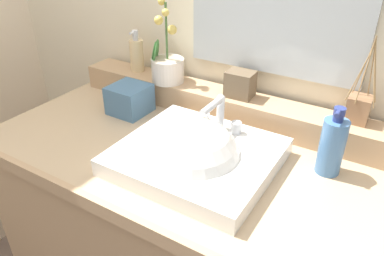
% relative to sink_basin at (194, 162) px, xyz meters
% --- Properties ---
extents(vanity_cabinet, '(1.27, 0.66, 0.88)m').
position_rel_sink_basin_xyz_m(vanity_cabinet, '(-0.07, 0.07, -0.45)').
color(vanity_cabinet, tan).
rests_on(vanity_cabinet, ground).
extents(back_ledge, '(1.19, 0.12, 0.09)m').
position_rel_sink_basin_xyz_m(back_ledge, '(-0.07, 0.32, 0.03)').
color(back_ledge, tan).
rests_on(back_ledge, vanity_cabinet).
extents(sink_basin, '(0.43, 0.40, 0.29)m').
position_rel_sink_basin_xyz_m(sink_basin, '(0.00, 0.00, 0.00)').
color(sink_basin, white).
rests_on(sink_basin, vanity_cabinet).
extents(soap_bar, '(0.07, 0.04, 0.02)m').
position_rel_sink_basin_xyz_m(soap_bar, '(-0.12, 0.12, 0.05)').
color(soap_bar, beige).
rests_on(soap_bar, sink_basin).
extents(potted_plant, '(0.13, 0.12, 0.30)m').
position_rel_sink_basin_xyz_m(potted_plant, '(-0.30, 0.30, 0.14)').
color(potted_plant, silver).
rests_on(potted_plant, back_ledge).
extents(soap_dispenser, '(0.05, 0.06, 0.16)m').
position_rel_sink_basin_xyz_m(soap_dispenser, '(-0.46, 0.33, 0.14)').
color(soap_dispenser, beige).
rests_on(soap_dispenser, back_ledge).
extents(reed_diffuser, '(0.08, 0.09, 0.26)m').
position_rel_sink_basin_xyz_m(reed_diffuser, '(0.36, 0.34, 0.12)').
color(reed_diffuser, '#966B4A').
rests_on(reed_diffuser, back_ledge).
extents(trinket_box, '(0.09, 0.08, 0.09)m').
position_rel_sink_basin_xyz_m(trinket_box, '(-0.02, 0.32, 0.12)').
color(trinket_box, brown).
rests_on(trinket_box, back_ledge).
extents(lotion_bottle, '(0.07, 0.07, 0.20)m').
position_rel_sink_basin_xyz_m(lotion_bottle, '(0.33, 0.17, 0.07)').
color(lotion_bottle, teal).
rests_on(lotion_bottle, vanity_cabinet).
extents(tissue_box, '(0.13, 0.13, 0.10)m').
position_rel_sink_basin_xyz_m(tissue_box, '(-0.37, 0.17, 0.04)').
color(tissue_box, '#456C91').
rests_on(tissue_box, vanity_cabinet).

